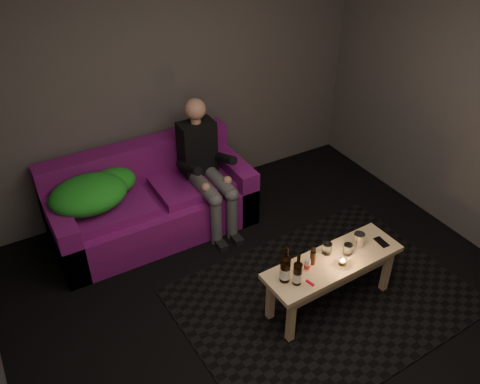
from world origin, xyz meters
The scene contains 17 objects.
floor centered at (0.00, 0.00, 0.00)m, with size 4.50×4.50×0.00m, color black.
room centered at (0.00, 0.47, 1.64)m, with size 4.50×4.50×4.50m.
rug centered at (0.38, 0.25, 0.01)m, with size 2.26×1.65×0.01m, color black.
sofa centered at (-0.47, 1.81, 0.28)m, with size 1.83×0.82×0.79m.
green_blanket centered at (-0.98, 1.81, 0.59)m, with size 0.81×0.55×0.27m.
person centered at (0.04, 1.67, 0.63)m, with size 0.33×0.76×1.22m.
coffee_table centered at (0.38, 0.20, 0.38)m, with size 1.15×0.40×0.46m.
beer_bottle_a centered at (-0.06, 0.21, 0.58)m, with size 0.08×0.08×0.31m.
beer_bottle_b centered at (0.00, 0.14, 0.56)m, with size 0.07×0.07×0.26m.
salt_shaker centered at (0.14, 0.22, 0.51)m, with size 0.04×0.04×0.09m, color silver.
pepper_mill centered at (0.21, 0.25, 0.52)m, with size 0.04×0.04×0.12m, color black.
tumbler_back centered at (0.38, 0.29, 0.51)m, with size 0.08×0.08×0.09m, color white.
tealight centered at (0.41, 0.13, 0.49)m, with size 0.06×0.06×0.05m.
tumbler_front centered at (0.51, 0.20, 0.51)m, with size 0.07×0.07×0.09m, color white.
steel_cup centered at (0.65, 0.24, 0.52)m, with size 0.08×0.08×0.12m, color silver.
smartphone centered at (0.83, 0.17, 0.47)m, with size 0.06×0.13×0.01m, color black.
red_lighter centered at (0.07, 0.09, 0.47)m, with size 0.02×0.07×0.01m, color #B50B25.
Camera 1 is at (-1.66, -1.91, 3.09)m, focal length 38.00 mm.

